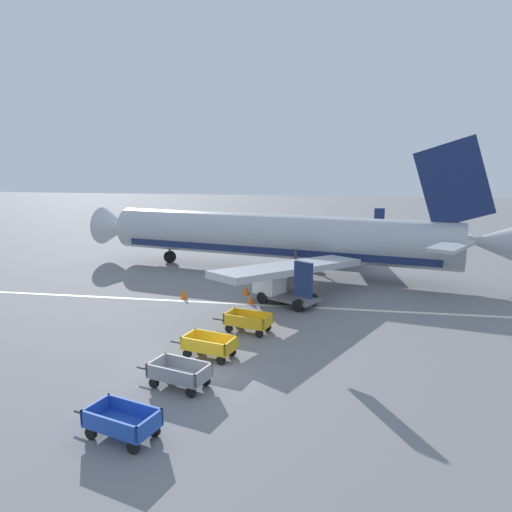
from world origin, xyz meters
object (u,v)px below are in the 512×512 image
at_px(baggage_cart_nearest, 122,422).
at_px(baggage_cart_fourth_in_row, 248,321).
at_px(baggage_cart_third_in_row, 209,345).
at_px(traffic_cone_mid_apron, 184,294).
at_px(traffic_cone_by_carts, 246,290).
at_px(service_truck_beside_carts, 276,286).
at_px(traffic_cone_near_plane, 251,300).
at_px(airplane, 287,238).
at_px(baggage_cart_second_in_row, 179,374).

bearing_deg(baggage_cart_nearest, baggage_cart_fourth_in_row, 77.69).
bearing_deg(baggage_cart_third_in_row, baggage_cart_fourth_in_row, 72.04).
distance_m(traffic_cone_mid_apron, traffic_cone_by_carts, 4.44).
xyz_separation_m(service_truck_beside_carts, traffic_cone_near_plane, (-1.61, -0.74, -0.81)).
bearing_deg(baggage_cart_nearest, service_truck_beside_carts, 79.16).
bearing_deg(service_truck_beside_carts, baggage_cart_nearest, -100.84).
distance_m(traffic_cone_near_plane, traffic_cone_by_carts, 2.30).
relative_size(airplane, baggage_cart_nearest, 10.36).
bearing_deg(service_truck_beside_carts, traffic_cone_mid_apron, -178.34).
bearing_deg(baggage_cart_second_in_row, baggage_cart_fourth_in_row, 76.69).
height_order(baggage_cart_third_in_row, traffic_cone_by_carts, baggage_cart_third_in_row).
xyz_separation_m(baggage_cart_third_in_row, traffic_cone_near_plane, (0.49, 9.10, -0.31)).
distance_m(baggage_cart_nearest, traffic_cone_near_plane, 16.50).
relative_size(baggage_cart_third_in_row, traffic_cone_near_plane, 6.20).
xyz_separation_m(baggage_cart_fourth_in_row, traffic_cone_near_plane, (-0.75, 5.28, -0.31)).
xyz_separation_m(airplane, baggage_cart_fourth_in_row, (-0.66, -14.63, -2.45)).
distance_m(traffic_cone_near_plane, traffic_cone_mid_apron, 4.93).
xyz_separation_m(airplane, traffic_cone_mid_apron, (-6.31, -8.81, -2.72)).
bearing_deg(traffic_cone_by_carts, service_truck_beside_carts, -31.17).
distance_m(baggage_cart_nearest, baggage_cart_third_in_row, 7.40).
distance_m(baggage_cart_fourth_in_row, traffic_cone_by_carts, 7.61).
bearing_deg(traffic_cone_near_plane, traffic_cone_by_carts, 109.40).
relative_size(baggage_cart_nearest, traffic_cone_by_carts, 5.07).
relative_size(airplane, traffic_cone_near_plane, 64.06).
relative_size(airplane, baggage_cart_fourth_in_row, 10.34).
height_order(airplane, traffic_cone_mid_apron, airplane).
height_order(baggage_cart_fourth_in_row, traffic_cone_by_carts, baggage_cart_fourth_in_row).
xyz_separation_m(baggage_cart_nearest, service_truck_beside_carts, (3.28, 17.15, 0.50)).
bearing_deg(baggage_cart_fourth_in_row, airplane, 87.42).
bearing_deg(traffic_cone_near_plane, baggage_cart_nearest, -95.83).
bearing_deg(baggage_cart_second_in_row, baggage_cart_third_in_row, 82.33).
xyz_separation_m(baggage_cart_second_in_row, traffic_cone_mid_apron, (-3.97, 12.94, -0.27)).
relative_size(airplane, traffic_cone_mid_apron, 55.89).
height_order(service_truck_beside_carts, traffic_cone_near_plane, service_truck_beside_carts).
xyz_separation_m(baggage_cart_second_in_row, baggage_cart_fourth_in_row, (1.68, 7.11, 0.00)).
xyz_separation_m(airplane, baggage_cart_second_in_row, (-2.34, -21.75, -2.45)).
bearing_deg(traffic_cone_near_plane, traffic_cone_mid_apron, 173.61).
bearing_deg(baggage_cart_second_in_row, traffic_cone_mid_apron, 107.03).
distance_m(baggage_cart_nearest, baggage_cart_fourth_in_row, 11.39).
xyz_separation_m(airplane, traffic_cone_near_plane, (-1.41, -9.35, -2.76)).
bearing_deg(traffic_cone_mid_apron, airplane, 54.39).
height_order(baggage_cart_nearest, baggage_cart_fourth_in_row, same).
xyz_separation_m(airplane, traffic_cone_by_carts, (-2.18, -7.18, -2.70)).
xyz_separation_m(baggage_cart_nearest, traffic_cone_by_carts, (0.91, 18.58, -0.25)).
height_order(airplane, service_truck_beside_carts, airplane).
bearing_deg(baggage_cart_fourth_in_row, traffic_cone_by_carts, 101.51).
xyz_separation_m(traffic_cone_mid_apron, traffic_cone_by_carts, (4.13, 1.62, 0.02)).
bearing_deg(traffic_cone_mid_apron, traffic_cone_near_plane, -6.39).
distance_m(baggage_cart_third_in_row, traffic_cone_mid_apron, 10.61).
bearing_deg(traffic_cone_near_plane, service_truck_beside_carts, 24.61).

